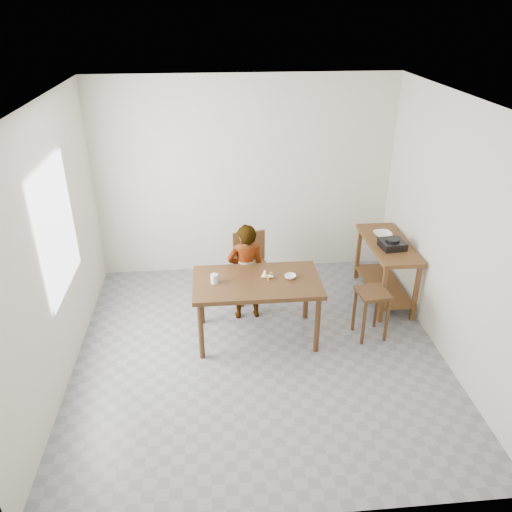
{
  "coord_description": "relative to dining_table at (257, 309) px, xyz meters",
  "views": [
    {
      "loc": [
        -0.45,
        -4.42,
        3.5
      ],
      "look_at": [
        0.0,
        0.4,
        1.0
      ],
      "focal_mm": 35.0,
      "sensor_mm": 36.0,
      "label": 1
    }
  ],
  "objects": [
    {
      "name": "floor",
      "position": [
        0.0,
        -0.3,
        -0.4
      ],
      "size": [
        4.0,
        4.0,
        0.04
      ],
      "primitive_type": "cube",
      "color": "slate",
      "rests_on": "ground"
    },
    {
      "name": "ceiling",
      "position": [
        0.0,
        -0.3,
        2.35
      ],
      "size": [
        4.0,
        4.0,
        0.04
      ],
      "primitive_type": "cube",
      "color": "white",
      "rests_on": "wall_back"
    },
    {
      "name": "wall_back",
      "position": [
        0.0,
        1.72,
        0.98
      ],
      "size": [
        4.0,
        0.04,
        2.7
      ],
      "primitive_type": "cube",
      "color": "beige",
      "rests_on": "ground"
    },
    {
      "name": "wall_front",
      "position": [
        0.0,
        -2.32,
        0.98
      ],
      "size": [
        4.0,
        0.04,
        2.7
      ],
      "primitive_type": "cube",
      "color": "beige",
      "rests_on": "ground"
    },
    {
      "name": "wall_left",
      "position": [
        -2.02,
        -0.3,
        0.98
      ],
      "size": [
        0.04,
        4.0,
        2.7
      ],
      "primitive_type": "cube",
      "color": "beige",
      "rests_on": "ground"
    },
    {
      "name": "wall_right",
      "position": [
        2.02,
        -0.3,
        0.98
      ],
      "size": [
        0.04,
        4.0,
        2.7
      ],
      "primitive_type": "cube",
      "color": "beige",
      "rests_on": "ground"
    },
    {
      "name": "window_pane",
      "position": [
        -1.97,
        -0.1,
        1.12
      ],
      "size": [
        0.02,
        1.1,
        1.3
      ],
      "primitive_type": "cube",
      "color": "white",
      "rests_on": "wall_left"
    },
    {
      "name": "dining_table",
      "position": [
        0.0,
        0.0,
        0.0
      ],
      "size": [
        1.4,
        0.8,
        0.75
      ],
      "primitive_type": null,
      "color": "#442813",
      "rests_on": "floor"
    },
    {
      "name": "prep_counter",
      "position": [
        1.72,
        0.7,
        0.03
      ],
      "size": [
        0.5,
        1.2,
        0.8
      ],
      "primitive_type": null,
      "color": "#563417",
      "rests_on": "floor"
    },
    {
      "name": "child",
      "position": [
        -0.09,
        0.44,
        0.24
      ],
      "size": [
        0.48,
        0.34,
        1.23
      ],
      "primitive_type": "imported",
      "rotation": [
        0.0,
        0.0,
        3.25
      ],
      "color": "white",
      "rests_on": "floor"
    },
    {
      "name": "dining_chair",
      "position": [
        0.02,
        0.85,
        0.06
      ],
      "size": [
        0.48,
        0.48,
        0.87
      ],
      "primitive_type": null,
      "rotation": [
        0.0,
        0.0,
        0.16
      ],
      "color": "#442813",
      "rests_on": "floor"
    },
    {
      "name": "stool",
      "position": [
        1.3,
        -0.1,
        -0.08
      ],
      "size": [
        0.37,
        0.37,
        0.59
      ],
      "primitive_type": null,
      "rotation": [
        0.0,
        0.0,
        0.12
      ],
      "color": "#442813",
      "rests_on": "floor"
    },
    {
      "name": "glass_tumbler",
      "position": [
        -0.46,
        -0.01,
        0.43
      ],
      "size": [
        0.1,
        0.1,
        0.1
      ],
      "primitive_type": "cylinder",
      "rotation": [
        0.0,
        0.0,
        0.27
      ],
      "color": "silver",
      "rests_on": "dining_table"
    },
    {
      "name": "small_bowl",
      "position": [
        0.37,
        0.02,
        0.39
      ],
      "size": [
        0.17,
        0.17,
        0.04
      ],
      "primitive_type": "imported",
      "rotation": [
        0.0,
        0.0,
        0.42
      ],
      "color": "white",
      "rests_on": "dining_table"
    },
    {
      "name": "banana",
      "position": [
        0.12,
        0.04,
        0.4
      ],
      "size": [
        0.17,
        0.14,
        0.05
      ],
      "primitive_type": null,
      "rotation": [
        0.0,
        0.0,
        -0.25
      ],
      "color": "yellow",
      "rests_on": "dining_table"
    },
    {
      "name": "serving_bowl",
      "position": [
        1.69,
        0.88,
        0.45
      ],
      "size": [
        0.24,
        0.24,
        0.06
      ],
      "primitive_type": "imported",
      "rotation": [
        0.0,
        0.0,
        0.07
      ],
      "color": "white",
      "rests_on": "prep_counter"
    },
    {
      "name": "gas_burner",
      "position": [
        1.71,
        0.55,
        0.47
      ],
      "size": [
        0.31,
        0.31,
        0.09
      ],
      "primitive_type": "cube",
      "rotation": [
        0.0,
        0.0,
        0.11
      ],
      "color": "black",
      "rests_on": "prep_counter"
    }
  ]
}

